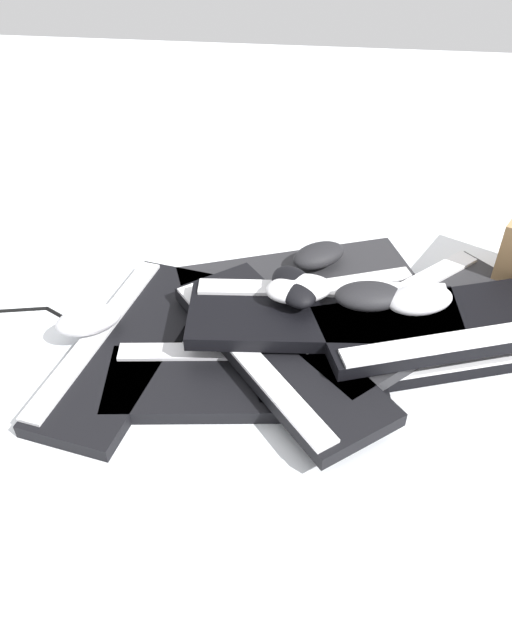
{
  "coord_description": "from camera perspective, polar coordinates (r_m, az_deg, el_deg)",
  "views": [
    {
      "loc": [
        -0.16,
        0.85,
        0.73
      ],
      "look_at": [
        -0.07,
        0.06,
        0.04
      ],
      "focal_mm": 35.0,
      "sensor_mm": 36.0,
      "label": 1
    }
  ],
  "objects": [
    {
      "name": "mouse_5",
      "position": [
        1.02,
        3.95,
        2.87
      ],
      "size": [
        0.12,
        0.09,
        0.04
      ],
      "primitive_type": "ellipsoid",
      "rotation": [
        0.0,
        0.0,
        3.4
      ],
      "color": "silver",
      "rests_on": "keyboard_7"
    },
    {
      "name": "keyboard_1",
      "position": [
        0.99,
        -0.9,
        -5.57
      ],
      "size": [
        0.46,
        0.2,
        0.03
      ],
      "color": "black",
      "rests_on": "ground"
    },
    {
      "name": "keyboard_0",
      "position": [
        1.08,
        -11.66,
        -2.24
      ],
      "size": [
        0.23,
        0.46,
        0.03
      ],
      "color": "black",
      "rests_on": "ground"
    },
    {
      "name": "keyboard_7",
      "position": [
        1.02,
        6.17,
        0.42
      ],
      "size": [
        0.45,
        0.19,
        0.03
      ],
      "color": "black",
      "rests_on": "keyboard_6"
    },
    {
      "name": "mouse_1",
      "position": [
        1.02,
        3.5,
        3.07
      ],
      "size": [
        0.11,
        0.13,
        0.04
      ],
      "primitive_type": "ellipsoid",
      "rotation": [
        0.0,
        0.0,
        5.16
      ],
      "color": "black",
      "rests_on": "keyboard_7"
    },
    {
      "name": "keyboard_6",
      "position": [
        1.0,
        1.86,
        -2.75
      ],
      "size": [
        0.39,
        0.44,
        0.03
      ],
      "color": "black",
      "rests_on": "keyboard_1"
    },
    {
      "name": "mouse_0",
      "position": [
        1.03,
        14.74,
        1.83
      ],
      "size": [
        0.13,
        0.1,
        0.04
      ],
      "primitive_type": "ellipsoid",
      "rotation": [
        0.0,
        0.0,
        0.35
      ],
      "color": "#B7B7BC",
      "rests_on": "keyboard_5"
    },
    {
      "name": "mouse_4",
      "position": [
        1.21,
        5.74,
        5.92
      ],
      "size": [
        0.13,
        0.12,
        0.04
      ],
      "primitive_type": "ellipsoid",
      "rotation": [
        0.0,
        0.0,
        0.66
      ],
      "color": "black",
      "rests_on": "keyboard_3"
    },
    {
      "name": "keyboard_5",
      "position": [
        1.05,
        17.69,
        -0.31
      ],
      "size": [
        0.46,
        0.28,
        0.03
      ],
      "color": "black",
      "rests_on": "keyboard_4"
    },
    {
      "name": "keyboard_4",
      "position": [
        1.09,
        14.22,
        0.06
      ],
      "size": [
        0.42,
        0.41,
        0.03
      ],
      "color": "#232326",
      "rests_on": "keyboard_2"
    },
    {
      "name": "keyboard_3",
      "position": [
        1.2,
        3.69,
        3.76
      ],
      "size": [
        0.46,
        0.29,
        0.03
      ],
      "color": "#232326",
      "rests_on": "ground"
    },
    {
      "name": "mouse_3",
      "position": [
        1.08,
        -15.06,
        -0.0
      ],
      "size": [
        0.13,
        0.11,
        0.04
      ],
      "primitive_type": "ellipsoid",
      "rotation": [
        0.0,
        0.0,
        3.64
      ],
      "color": "#B7B7BC",
      "rests_on": "keyboard_0"
    },
    {
      "name": "ground_plane",
      "position": [
        1.13,
        -3.1,
        0.33
      ],
      "size": [
        3.2,
        3.2,
        0.0
      ],
      "primitive_type": "plane",
      "color": "silver"
    },
    {
      "name": "mouse_2",
      "position": [
        1.02,
        10.27,
        2.16
      ],
      "size": [
        0.12,
        0.08,
        0.04
      ],
      "primitive_type": "ellipsoid",
      "rotation": [
        0.0,
        0.0,
        3.27
      ],
      "color": "black",
      "rests_on": "keyboard_7"
    },
    {
      "name": "keyboard_2",
      "position": [
        1.06,
        11.26,
        -3.18
      ],
      "size": [
        0.46,
        0.28,
        0.03
      ],
      "color": "black",
      "rests_on": "ground"
    }
  ]
}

